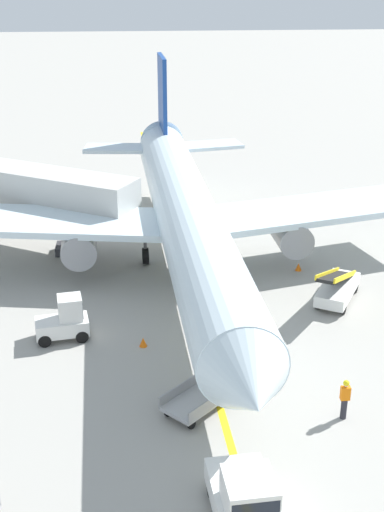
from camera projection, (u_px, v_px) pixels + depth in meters
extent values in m
plane|color=#9E9B93|center=(224.00, 378.00, 29.14)|extent=(300.00, 300.00, 0.00)
cube|color=yellow|center=(196.00, 321.00, 33.66)|extent=(4.67, 79.90, 0.01)
cylinder|color=silver|center=(188.00, 218.00, 37.08)|extent=(4.93, 30.14, 3.30)
cone|color=silver|center=(251.00, 389.00, 22.34)|extent=(3.36, 2.57, 3.23)
cone|color=silver|center=(160.00, 138.00, 51.85)|extent=(3.28, 2.97, 3.14)
cube|color=silver|center=(314.00, 209.00, 39.51)|extent=(13.70, 7.64, 0.36)
cylinder|color=gray|center=(290.00, 233.00, 38.80)|extent=(2.07, 3.30, 1.90)
cube|color=silver|center=(48.00, 221.00, 37.70)|extent=(13.52, 6.35, 0.36)
cylinder|color=gray|center=(79.00, 244.00, 37.38)|extent=(2.07, 3.30, 1.90)
cube|color=navy|center=(162.00, 94.00, 48.22)|extent=(0.50, 4.01, 5.20)
cube|color=silver|center=(205.00, 146.00, 49.66)|extent=(5.53, 3.16, 0.24)
cube|color=silver|center=(121.00, 148.00, 48.94)|extent=(5.37, 2.63, 0.24)
cylinder|color=#4C4C51|center=(224.00, 362.00, 27.36)|extent=(0.20, 0.20, 3.12)
cylinder|color=black|center=(224.00, 389.00, 27.87)|extent=(0.38, 0.58, 0.56)
cylinder|color=#4C4C51|center=(221.00, 235.00, 39.91)|extent=(0.20, 0.20, 3.12)
cylinder|color=black|center=(221.00, 252.00, 40.34)|extent=(0.40, 0.98, 0.96)
cylinder|color=#4C4C51|center=(145.00, 239.00, 39.38)|extent=(0.20, 0.20, 3.12)
cylinder|color=black|center=(146.00, 256.00, 39.81)|extent=(0.40, 0.98, 0.96)
cube|color=black|center=(239.00, 348.00, 24.02)|extent=(2.86, 1.15, 0.60)
cube|color=beige|center=(42.00, 191.00, 40.81)|extent=(11.69, 8.26, 2.50)
cylinder|color=#59595B|center=(70.00, 234.00, 41.06)|extent=(0.56, 0.56, 2.35)
cube|color=#333338|center=(71.00, 249.00, 41.43)|extent=(1.80, 1.40, 0.50)
cube|color=silver|center=(244.00, 503.00, 21.48)|extent=(2.16, 3.73, 0.80)
cube|color=silver|center=(249.00, 493.00, 20.53)|extent=(1.63, 1.73, 1.10)
cube|color=black|center=(256.00, 512.00, 19.83)|extent=(1.43, 0.18, 0.77)
cylinder|color=black|center=(259.00, 483.00, 22.89)|extent=(0.26, 0.61, 0.60)
cylinder|color=black|center=(211.00, 488.00, 22.67)|extent=(0.26, 0.61, 0.60)
cube|color=silver|center=(62.00, 326.00, 31.89)|extent=(2.57, 1.65, 0.70)
cube|color=silver|center=(70.00, 308.00, 31.62)|extent=(1.23, 1.19, 1.10)
cube|color=black|center=(81.00, 307.00, 31.73)|extent=(0.23, 0.98, 0.77)
cylinder|color=black|center=(80.00, 325.00, 32.70)|extent=(0.63, 0.31, 0.60)
cylinder|color=black|center=(82.00, 336.00, 31.71)|extent=(0.63, 0.31, 0.60)
cylinder|color=black|center=(44.00, 329.00, 32.34)|extent=(0.63, 0.31, 0.60)
cylinder|color=black|center=(45.00, 341.00, 31.36)|extent=(0.63, 0.31, 0.60)
cube|color=silver|center=(338.00, 289.00, 35.53)|extent=(3.17, 4.05, 0.60)
cylinder|color=black|center=(343.00, 308.00, 34.29)|extent=(0.49, 0.63, 0.60)
cylinder|color=black|center=(318.00, 303.00, 34.79)|extent=(0.49, 0.63, 0.60)
cylinder|color=black|center=(355.00, 287.00, 36.51)|extent=(0.49, 0.63, 0.60)
cylinder|color=black|center=(332.00, 282.00, 37.00)|extent=(0.49, 0.63, 0.60)
cube|color=black|center=(336.00, 277.00, 34.65)|extent=(3.23, 4.80, 1.76)
cube|color=yellow|center=(345.00, 277.00, 34.43)|extent=(2.53, 4.42, 1.84)
cube|color=yellow|center=(328.00, 273.00, 34.78)|extent=(2.53, 4.42, 1.84)
cube|color=#A5A5A8|center=(198.00, 400.00, 26.91)|extent=(3.05, 3.03, 0.16)
cube|color=#4C4C51|center=(228.00, 381.00, 28.19)|extent=(0.70, 0.68, 0.08)
cylinder|color=#4C4C51|center=(235.00, 376.00, 28.50)|extent=(0.12, 0.12, 0.05)
cube|color=gray|center=(184.00, 387.00, 27.27)|extent=(2.05, 1.99, 0.50)
cube|color=gray|center=(213.00, 402.00, 26.36)|extent=(2.05, 1.99, 0.50)
cylinder|color=black|center=(204.00, 388.00, 28.10)|extent=(0.34, 0.34, 0.36)
cylinder|color=black|center=(227.00, 400.00, 27.37)|extent=(0.34, 0.34, 0.36)
cylinder|color=black|center=(168.00, 412.00, 26.66)|extent=(0.34, 0.34, 0.36)
cylinder|color=black|center=(192.00, 425.00, 25.93)|extent=(0.34, 0.34, 0.36)
cylinder|color=#26262D|center=(344.00, 409.00, 26.43)|extent=(0.24, 0.24, 0.85)
cube|color=orange|center=(345.00, 393.00, 26.15)|extent=(0.36, 0.22, 0.56)
sphere|color=beige|center=(346.00, 384.00, 26.00)|extent=(0.20, 0.20, 0.20)
sphere|color=yellow|center=(346.00, 383.00, 25.98)|extent=(0.24, 0.24, 0.24)
cone|color=orange|center=(143.00, 342.00, 31.42)|extent=(0.36, 0.36, 0.44)
cone|color=orange|center=(298.00, 267.00, 39.05)|extent=(0.36, 0.36, 0.44)
cone|color=orange|center=(221.00, 236.00, 43.33)|extent=(0.36, 0.36, 0.44)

